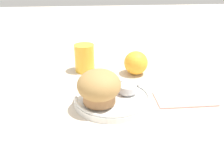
% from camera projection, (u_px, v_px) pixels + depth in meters
% --- Properties ---
extents(ground_plane, '(3.00, 3.00, 0.00)m').
position_uv_depth(ground_plane, '(111.00, 96.00, 0.65)').
color(ground_plane, beige).
extents(plate, '(0.19, 0.19, 0.02)m').
position_uv_depth(plate, '(111.00, 99.00, 0.62)').
color(plate, white).
rests_on(plate, ground_plane).
extents(muffin, '(0.10, 0.10, 0.08)m').
position_uv_depth(muffin, '(99.00, 87.00, 0.57)').
color(muffin, '#9E7047').
rests_on(muffin, plate).
extents(cream_ramekin, '(0.05, 0.05, 0.02)m').
position_uv_depth(cream_ramekin, '(128.00, 88.00, 0.63)').
color(cream_ramekin, silver).
rests_on(cream_ramekin, plate).
extents(berry_pair, '(0.03, 0.02, 0.02)m').
position_uv_depth(berry_pair, '(114.00, 86.00, 0.64)').
color(berry_pair, maroon).
rests_on(berry_pair, plate).
extents(butter_knife, '(0.16, 0.03, 0.00)m').
position_uv_depth(butter_knife, '(110.00, 86.00, 0.66)').
color(butter_knife, silver).
rests_on(butter_knife, plate).
extents(orange_fruit, '(0.07, 0.07, 0.07)m').
position_uv_depth(orange_fruit, '(136.00, 63.00, 0.77)').
color(orange_fruit, '#F4A82D').
rests_on(orange_fruit, ground_plane).
extents(juice_glass, '(0.06, 0.06, 0.09)m').
position_uv_depth(juice_glass, '(85.00, 58.00, 0.79)').
color(juice_glass, gold).
rests_on(juice_glass, ground_plane).
extents(folded_napkin, '(0.15, 0.08, 0.01)m').
position_uv_depth(folded_napkin, '(185.00, 98.00, 0.63)').
color(folded_napkin, '#D19E93').
rests_on(folded_napkin, ground_plane).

